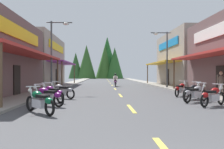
# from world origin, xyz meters

# --- Properties ---
(ground) EXTENTS (10.10, 83.83, 0.10)m
(ground) POSITION_xyz_m (0.00, 26.92, -0.05)
(ground) COLOR #4C4C4F
(sidewalk_left) EXTENTS (2.04, 83.83, 0.12)m
(sidewalk_left) POSITION_xyz_m (-6.07, 26.92, 0.06)
(sidewalk_left) COLOR gray
(sidewalk_left) RESTS_ON ground
(sidewalk_right) EXTENTS (2.04, 83.83, 0.12)m
(sidewalk_right) POSITION_xyz_m (6.07, 26.92, 0.06)
(sidewalk_right) COLOR gray
(sidewalk_right) RESTS_ON ground
(centerline_dashes) EXTENTS (0.16, 62.04, 0.01)m
(centerline_dashes) POSITION_xyz_m (0.00, 32.67, 0.01)
(centerline_dashes) COLOR #E0C64C
(centerline_dashes) RESTS_ON ground
(storefront_left_far) EXTENTS (10.15, 11.87, 6.25)m
(storefront_left_far) POSITION_xyz_m (-11.23, 26.58, 3.13)
(storefront_left_far) COLOR gray
(storefront_left_far) RESTS_ON ground
(storefront_right_far) EXTENTS (9.70, 11.50, 6.75)m
(storefront_right_far) POSITION_xyz_m (11.01, 26.13, 3.37)
(storefront_right_far) COLOR gray
(storefront_right_far) RESTS_ON ground
(streetlamp_left) EXTENTS (2.11, 0.30, 5.85)m
(streetlamp_left) POSITION_xyz_m (-5.12, 16.46, 3.84)
(streetlamp_left) COLOR #474C51
(streetlamp_left) RESTS_ON ground
(streetlamp_right) EXTENTS (2.11, 0.30, 5.87)m
(streetlamp_right) POSITION_xyz_m (5.12, 20.82, 3.85)
(streetlamp_right) COLOR #474C51
(streetlamp_right) RESTS_ON ground
(motorcycle_parked_right_2) EXTENTS (1.82, 1.30, 1.04)m
(motorcycle_parked_right_2) POSITION_xyz_m (3.96, 8.29, 0.49)
(motorcycle_parked_right_2) COLOR black
(motorcycle_parked_right_2) RESTS_ON ground
(motorcycle_parked_right_3) EXTENTS (1.85, 1.24, 1.04)m
(motorcycle_parked_right_3) POSITION_xyz_m (3.75, 9.74, 0.49)
(motorcycle_parked_right_3) COLOR black
(motorcycle_parked_right_3) RESTS_ON ground
(motorcycle_parked_right_4) EXTENTS (1.70, 1.46, 1.04)m
(motorcycle_parked_right_4) POSITION_xyz_m (4.11, 11.09, 0.49)
(motorcycle_parked_right_4) COLOR black
(motorcycle_parked_right_4) RESTS_ON ground
(motorcycle_parked_right_5) EXTENTS (1.43, 1.72, 1.04)m
(motorcycle_parked_right_5) POSITION_xyz_m (4.08, 12.92, 0.49)
(motorcycle_parked_right_5) COLOR black
(motorcycle_parked_right_5) RESTS_ON ground
(motorcycle_parked_left_0) EXTENTS (1.54, 1.62, 1.04)m
(motorcycle_parked_left_0) POSITION_xyz_m (-3.65, 6.57, 0.49)
(motorcycle_parked_left_0) COLOR black
(motorcycle_parked_left_0) RESTS_ON ground
(motorcycle_parked_left_1) EXTENTS (1.88, 1.21, 1.04)m
(motorcycle_parked_left_1) POSITION_xyz_m (-3.87, 8.58, 0.49)
(motorcycle_parked_left_1) COLOR black
(motorcycle_parked_left_1) RESTS_ON ground
(motorcycle_parked_left_2) EXTENTS (1.62, 1.54, 1.04)m
(motorcycle_parked_left_2) POSITION_xyz_m (-3.96, 10.05, 0.49)
(motorcycle_parked_left_2) COLOR black
(motorcycle_parked_left_2) RESTS_ON ground
(motorcycle_parked_left_3) EXTENTS (1.86, 1.23, 1.04)m
(motorcycle_parked_left_3) POSITION_xyz_m (-3.77, 11.78, 0.49)
(motorcycle_parked_left_3) COLOR black
(motorcycle_parked_left_3) RESTS_ON ground
(rider_cruising_lead) EXTENTS (0.60, 2.14, 1.57)m
(rider_cruising_lead) POSITION_xyz_m (0.28, 24.32, 0.66)
(rider_cruising_lead) COLOR black
(rider_cruising_lead) RESTS_ON ground
(pedestrian_by_shop) EXTENTS (0.57, 0.26, 1.68)m
(pedestrian_by_shop) POSITION_xyz_m (6.49, 12.21, 0.97)
(pedestrian_by_shop) COLOR #B2A599
(pedestrian_by_shop) RESTS_ON ground
(treeline_backdrop) EXTENTS (17.33, 9.78, 13.65)m
(treeline_backdrop) POSITION_xyz_m (-1.92, 69.57, 5.61)
(treeline_backdrop) COLOR #275C23
(treeline_backdrop) RESTS_ON ground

